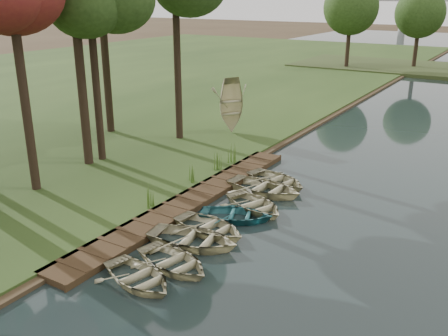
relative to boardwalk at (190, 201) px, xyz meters
The scene contains 15 objects.
ground 1.61m from the boardwalk, ahead, with size 300.00×300.00×0.00m, color #3D2F1D.
boardwalk is the anchor object (origin of this frame).
rowboat_0 6.83m from the boardwalk, 69.18° to the right, with size 2.19×3.06×0.63m, color tan.
rowboat_1 5.70m from the boardwalk, 60.47° to the right, with size 2.24×3.14×0.65m, color tan.
rowboat_2 4.08m from the boardwalk, 53.11° to the right, with size 2.57×3.59×0.74m, color tan.
rowboat_3 3.15m from the boardwalk, 40.31° to the right, with size 2.35×3.29×0.68m, color tan.
rowboat_4 2.75m from the boardwalk, ahead, with size 2.22×3.11×0.65m, color #27676C.
rowboat_5 3.02m from the boardwalk, 17.86° to the left, with size 2.31×3.23×0.67m, color tan.
rowboat_6 3.73m from the boardwalk, 51.27° to the left, with size 2.71×3.79×0.79m, color tan.
rowboat_7 4.80m from the boardwalk, 60.69° to the left, with size 2.45×3.43×0.71m, color tan.
stored_rowboat 11.75m from the boardwalk, 111.82° to the left, with size 2.65×3.71×0.77m, color tan.
reeds_0 2.05m from the boardwalk, 120.75° to the right, with size 0.60×0.60×0.90m, color #3F661E.
reeds_1 2.29m from the boardwalk, 123.12° to the left, with size 0.60×0.60×0.88m, color #3F661E.
reeds_2 5.66m from the boardwalk, 100.26° to the left, with size 0.60×0.60×1.09m, color #3F661E.
reeds_3 4.18m from the boardwalk, 104.03° to the left, with size 0.60×0.60×1.04m, color #3F661E.
Camera 1 is at (10.80, -17.13, 9.15)m, focal length 40.00 mm.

